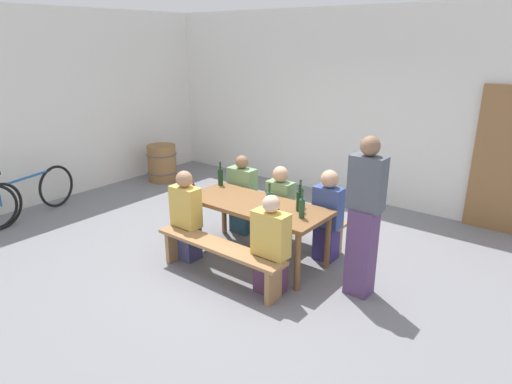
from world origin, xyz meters
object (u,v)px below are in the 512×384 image
wine_glass_0 (279,212)px  seated_guest_far_0 (242,197)px  wooden_door (507,162)px  wine_bottle_0 (299,201)px  wine_bottle_4 (302,208)px  bench_near (219,252)px  wine_bottle_1 (269,201)px  standing_host (364,220)px  wine_glass_1 (193,186)px  tasting_table (256,210)px  seated_guest_near_1 (271,248)px  seated_guest_near_0 (186,218)px  seated_guest_far_2 (327,217)px  wine_bottle_3 (220,177)px  parked_bicycle_0 (30,195)px  wine_barrel (162,163)px  seated_guest_far_1 (280,207)px  bench_far (287,217)px

wine_glass_0 → seated_guest_far_0: (-1.23, 0.84, -0.33)m
wooden_door → wine_bottle_0: size_ratio=6.34×
wine_bottle_4 → seated_guest_far_0: bearing=156.7°
bench_near → wine_bottle_1: wine_bottle_1 is taller
bench_near → wine_bottle_0: size_ratio=5.30×
standing_host → wine_glass_1: bearing=7.3°
wooden_door → bench_near: 4.27m
tasting_table → seated_guest_near_1: seated_guest_near_1 is taller
wine_bottle_0 → wine_bottle_1: (-0.27, -0.23, 0.00)m
wine_glass_0 → seated_guest_near_0: (-1.24, -0.25, -0.31)m
seated_guest_far_2 → seated_guest_far_0: bearing=-90.0°
wine_bottle_4 → seated_guest_near_1: (-0.07, -0.50, -0.34)m
tasting_table → wine_bottle_3: wine_bottle_3 is taller
bench_near → seated_guest_far_0: size_ratio=1.53×
wine_bottle_3 → seated_guest_near_1: 1.72m
seated_guest_far_2 → parked_bicycle_0: size_ratio=0.70×
wine_bottle_3 → wine_glass_0: size_ratio=1.98×
wine_barrel → wine_bottle_3: bearing=-24.3°
seated_guest_far_0 → wine_barrel: seated_guest_far_0 is taller
seated_guest_far_2 → seated_guest_near_1: bearing=-4.5°
tasting_table → seated_guest_far_0: seated_guest_far_0 is taller
wine_bottle_3 → seated_guest_far_2: 1.61m
wine_bottle_0 → seated_guest_far_1: (-0.57, 0.42, -0.35)m
seated_guest_far_1 → standing_host: 1.56m
wine_glass_0 → seated_guest_far_0: bearing=145.7°
seated_guest_far_1 → wine_barrel: size_ratio=1.54×
wine_bottle_3 → wine_glass_1: (-0.00, -0.52, 0.00)m
wine_bottle_0 → wine_bottle_3: (-1.40, 0.15, -0.00)m
wine_bottle_4 → bench_far: bearing=133.3°
bench_far → seated_guest_near_1: 1.40m
wine_bottle_1 → wine_bottle_4: 0.42m
wine_bottle_0 → tasting_table: bearing=-167.8°
wine_bottle_3 → wine_bottle_4: bearing=-11.8°
wine_glass_0 → parked_bicycle_0: bearing=-169.4°
wine_bottle_1 → parked_bicycle_0: bearing=-166.1°
bench_near → wine_barrel: (-3.53, 2.19, 0.01)m
wine_bottle_3 → standing_host: (2.26, -0.23, -0.00)m
bench_near → wine_bottle_0: (0.56, 0.82, 0.53)m
bench_far → wine_bottle_0: (0.56, -0.57, 0.53)m
bench_near → wine_bottle_4: (0.70, 0.65, 0.52)m
wine_bottle_0 → seated_guest_far_1: size_ratio=0.30×
bench_near → seated_guest_far_0: seated_guest_far_0 is taller
wine_bottle_3 → parked_bicycle_0: wine_bottle_3 is taller
wine_glass_1 → parked_bicycle_0: bearing=-163.4°
tasting_table → seated_guest_far_2: 0.90m
tasting_table → seated_guest_far_2: (0.71, 0.54, -0.09)m
bench_near → tasting_table: bearing=90.0°
wine_bottle_0 → standing_host: standing_host is taller
wine_bottle_0 → seated_guest_far_1: 0.79m
tasting_table → wooden_door: bearing=52.0°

